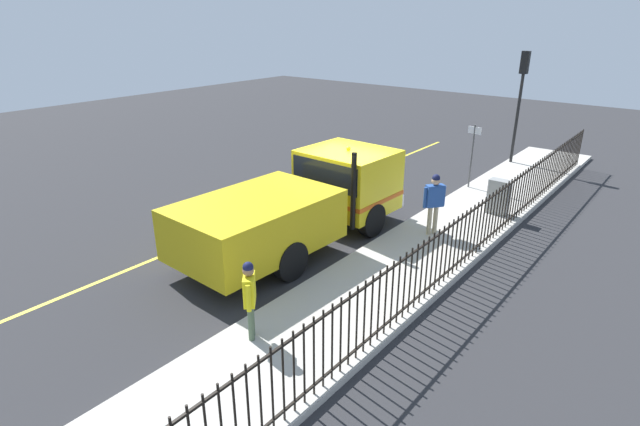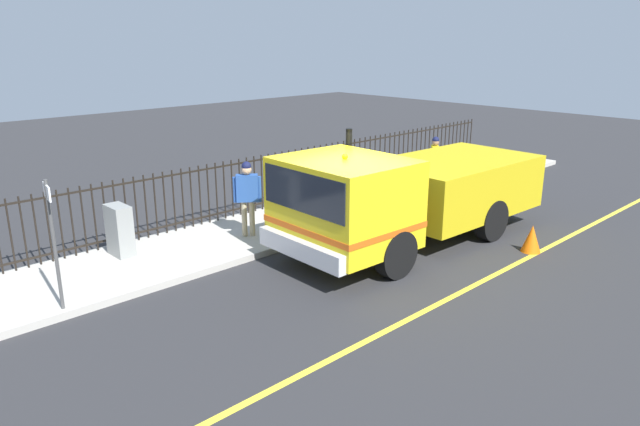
# 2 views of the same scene
# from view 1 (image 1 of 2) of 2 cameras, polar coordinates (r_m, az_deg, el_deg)

# --- Properties ---
(ground_plane) EXTENTS (55.24, 55.24, 0.00)m
(ground_plane) POSITION_cam_1_polar(r_m,az_deg,el_deg) (15.01, 2.30, -1.19)
(ground_plane) COLOR #2B2B2D
(ground_plane) RESTS_ON ground
(sidewalk_slab) EXTENTS (2.64, 25.11, 0.14)m
(sidewalk_slab) POSITION_cam_1_polar(r_m,az_deg,el_deg) (13.62, 12.22, -3.87)
(sidewalk_slab) COLOR #B7B2A8
(sidewalk_slab) RESTS_ON ground
(lane_marking) EXTENTS (0.12, 22.60, 0.01)m
(lane_marking) POSITION_cam_1_polar(r_m,az_deg,el_deg) (16.39, -4.25, 0.79)
(lane_marking) COLOR yellow
(lane_marking) RESTS_ON ground
(work_truck) EXTENTS (2.74, 6.96, 2.57)m
(work_truck) POSITION_cam_1_polar(r_m,az_deg,el_deg) (13.43, -1.31, 1.72)
(work_truck) COLOR yellow
(work_truck) RESTS_ON ground
(worker_standing) EXTENTS (0.47, 0.53, 1.73)m
(worker_standing) POSITION_cam_1_polar(r_m,az_deg,el_deg) (13.92, 12.89, 1.68)
(worker_standing) COLOR #264C99
(worker_standing) RESTS_ON sidewalk_slab
(pedestrian_distant) EXTENTS (0.45, 0.47, 1.59)m
(pedestrian_distant) POSITION_cam_1_polar(r_m,az_deg,el_deg) (9.33, -8.03, -8.93)
(pedestrian_distant) COLOR yellow
(pedestrian_distant) RESTS_ON sidewalk_slab
(iron_fence) EXTENTS (0.04, 21.38, 1.46)m
(iron_fence) POSITION_cam_1_polar(r_m,az_deg,el_deg) (12.88, 17.09, -1.95)
(iron_fence) COLOR black
(iron_fence) RESTS_ON sidewalk_slab
(traffic_light_near) EXTENTS (0.30, 0.21, 4.39)m
(traffic_light_near) POSITION_cam_1_polar(r_m,az_deg,el_deg) (21.73, 21.98, 13.32)
(traffic_light_near) COLOR black
(traffic_light_near) RESTS_ON sidewalk_slab
(utility_cabinet) EXTENTS (0.62, 0.35, 1.07)m
(utility_cabinet) POSITION_cam_1_polar(r_m,az_deg,el_deg) (16.14, 19.67, 1.75)
(utility_cabinet) COLOR gray
(utility_cabinet) RESTS_ON sidewalk_slab
(traffic_cone) EXTENTS (0.42, 0.42, 0.60)m
(traffic_cone) POSITION_cam_1_polar(r_m,az_deg,el_deg) (14.11, -12.98, -1.98)
(traffic_cone) COLOR orange
(traffic_cone) RESTS_ON ground
(street_sign) EXTENTS (0.50, 0.12, 2.22)m
(street_sign) POSITION_cam_1_polar(r_m,az_deg,el_deg) (18.14, 16.99, 7.04)
(street_sign) COLOR #4C4C4C
(street_sign) RESTS_ON sidewalk_slab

